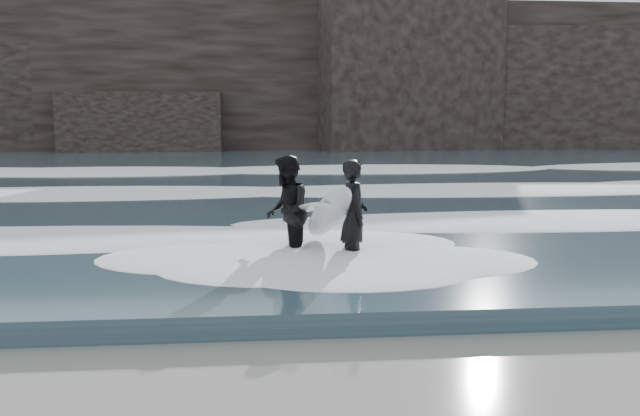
# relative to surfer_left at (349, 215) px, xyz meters

# --- Properties ---
(sea) EXTENTS (90.00, 52.00, 0.30)m
(sea) POSITION_rel_surfer_left_xyz_m (-0.31, 22.43, -0.75)
(sea) COLOR #304552
(sea) RESTS_ON ground
(headland) EXTENTS (70.00, 9.00, 10.00)m
(headland) POSITION_rel_surfer_left_xyz_m (-0.31, 39.43, 4.10)
(headland) COLOR black
(headland) RESTS_ON ground
(foam_near) EXTENTS (60.00, 3.20, 0.20)m
(foam_near) POSITION_rel_surfer_left_xyz_m (-0.31, 2.43, -0.50)
(foam_near) COLOR white
(foam_near) RESTS_ON sea
(foam_mid) EXTENTS (60.00, 4.00, 0.24)m
(foam_mid) POSITION_rel_surfer_left_xyz_m (-0.31, 9.43, -0.48)
(foam_mid) COLOR white
(foam_mid) RESTS_ON sea
(foam_far) EXTENTS (60.00, 4.80, 0.30)m
(foam_far) POSITION_rel_surfer_left_xyz_m (-0.31, 18.43, -0.45)
(foam_far) COLOR white
(foam_far) RESTS_ON sea
(surfer_left) EXTENTS (1.02, 1.95, 1.79)m
(surfer_left) POSITION_rel_surfer_left_xyz_m (0.00, 0.00, 0.00)
(surfer_left) COLOR black
(surfer_left) RESTS_ON ground
(surfer_right) EXTENTS (1.17, 2.05, 1.85)m
(surfer_right) POSITION_rel_surfer_left_xyz_m (-0.95, 0.37, 0.03)
(surfer_right) COLOR black
(surfer_right) RESTS_ON ground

